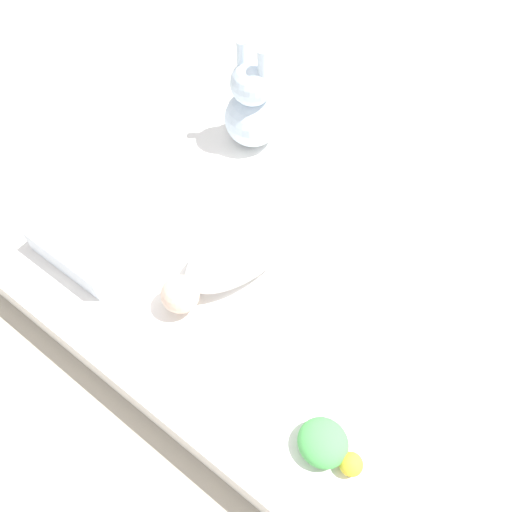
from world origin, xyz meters
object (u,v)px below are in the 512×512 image
Objects in this scene: pillow at (99,232)px; bunny_plush at (253,108)px; swaddled_baby at (238,251)px; turtle_plush at (327,446)px.

bunny_plush reaches higher than pillow.
swaddled_baby reaches higher than turtle_plush.
pillow is 0.87m from turtle_plush.
bunny_plush is (-0.28, 0.44, 0.07)m from swaddled_baby.
pillow is 1.78× the size of turtle_plush.
swaddled_baby is at bearing 149.39° from turtle_plush.
swaddled_baby is at bearing -57.35° from bunny_plush.
pillow reaches higher than turtle_plush.
turtle_plush is at bearing 71.44° from swaddled_baby.
pillow is (-0.38, -0.18, -0.03)m from swaddled_baby.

